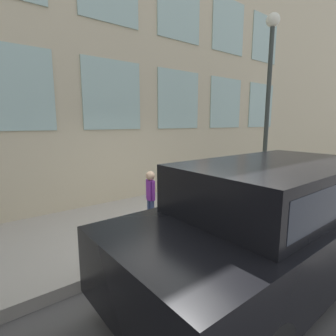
{
  "coord_description": "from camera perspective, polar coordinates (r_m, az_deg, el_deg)",
  "views": [
    {
      "loc": [
        -3.14,
        3.07,
        2.2
      ],
      "look_at": [
        0.7,
        0.03,
        1.35
      ],
      "focal_mm": 28.0,
      "sensor_mm": 36.0,
      "label": 1
    }
  ],
  "objects": [
    {
      "name": "ground_plane",
      "position": [
        4.91,
        5.53,
        -16.85
      ],
      "size": [
        80.0,
        80.0,
        0.0
      ],
      "primitive_type": "plane",
      "color": "#514F4C"
    },
    {
      "name": "sidewalk",
      "position": [
        5.93,
        -4.54,
        -11.11
      ],
      "size": [
        2.94,
        60.0,
        0.17
      ],
      "color": "#A8A093",
      "rests_on": "ground_plane"
    },
    {
      "name": "building_facade",
      "position": [
        7.31,
        -13.09,
        27.63
      ],
      "size": [
        0.33,
        40.0,
        8.94
      ],
      "color": "#C6B793",
      "rests_on": "ground_plane"
    },
    {
      "name": "fire_hydrant",
      "position": [
        5.11,
        3.87,
        -8.31
      ],
      "size": [
        0.28,
        0.41,
        0.86
      ],
      "color": "gold",
      "rests_on": "sidewalk"
    },
    {
      "name": "person",
      "position": [
        5.14,
        -3.82,
        -5.56
      ],
      "size": [
        0.27,
        0.18,
        1.11
      ],
      "rotation": [
        0.0,
        0.0,
        1.4
      ],
      "color": "navy",
      "rests_on": "sidewalk"
    },
    {
      "name": "parked_truck_black_near",
      "position": [
        3.91,
        21.89,
        -9.41
      ],
      "size": [
        1.86,
        4.62,
        1.69
      ],
      "color": "black",
      "rests_on": "ground_plane"
    },
    {
      "name": "street_lamp",
      "position": [
        8.05,
        21.12,
        16.64
      ],
      "size": [
        0.36,
        0.36,
        4.89
      ],
      "color": "#2D332D",
      "rests_on": "sidewalk"
    }
  ]
}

